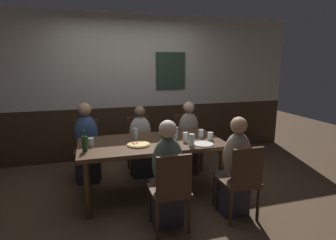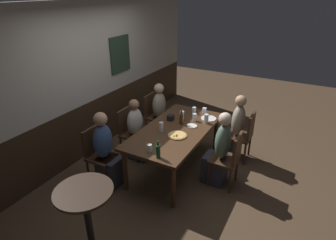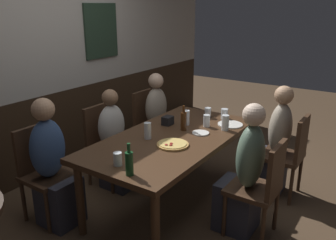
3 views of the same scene
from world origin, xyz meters
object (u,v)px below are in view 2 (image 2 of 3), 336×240
(tumbler_short, at_px, (194,111))
(beer_glass_half, at_px, (182,116))
(chair_right_near, at_px, (244,134))
(pint_glass_pale, at_px, (161,128))
(person_right_near, at_px, (234,132))
(tumbler_water, at_px, (204,111))
(chair_mid_near, at_px, (229,157))
(person_mid_near, at_px, (219,154))
(chair_mid_far, at_px, (130,130))
(pint_glass_stout, at_px, (206,119))
(chair_right_far, at_px, (154,113))
(person_left_far, at_px, (107,155))
(person_right_far, at_px, (161,116))
(side_bar_table, at_px, (89,225))
(beer_glass_tall, at_px, (149,148))
(beer_bottle_brown, at_px, (181,118))
(dining_table, at_px, (175,133))
(plate_white_small, at_px, (192,126))
(plate_white_large, at_px, (209,118))
(beer_bottle_green, at_px, (158,151))
(condiment_caddy, at_px, (171,118))
(chair_left_far, at_px, (98,152))
(pizza, at_px, (177,135))
(pint_glass_amber, at_px, (195,118))
(person_mid_far, at_px, (138,134))

(tumbler_short, height_order, beer_glass_half, beer_glass_half)
(chair_right_near, bearing_deg, pint_glass_pale, 133.63)
(person_right_near, bearing_deg, tumbler_water, 95.61)
(chair_mid_near, bearing_deg, beer_glass_half, 69.52)
(person_mid_near, height_order, tumbler_water, person_mid_near)
(chair_mid_far, relative_size, pint_glass_stout, 5.74)
(chair_right_far, bearing_deg, person_left_far, -174.39)
(person_right_far, height_order, person_mid_near, person_mid_near)
(chair_mid_near, xyz_separation_m, person_right_far, (0.82, 1.62, -0.02))
(side_bar_table, bearing_deg, beer_glass_tall, 4.02)
(person_left_far, bearing_deg, tumbler_short, -25.79)
(beer_glass_half, relative_size, beer_bottle_brown, 0.61)
(dining_table, height_order, person_mid_near, person_mid_near)
(tumbler_short, bearing_deg, plate_white_small, -159.69)
(plate_white_large, bearing_deg, dining_table, 151.96)
(tumbler_water, relative_size, beer_bottle_green, 0.44)
(pint_glass_stout, height_order, condiment_caddy, pint_glass_stout)
(dining_table, height_order, chair_mid_near, chair_mid_near)
(tumbler_water, height_order, pint_glass_pale, pint_glass_pale)
(person_right_far, bearing_deg, side_bar_table, -164.18)
(person_right_near, bearing_deg, person_mid_near, -179.97)
(condiment_caddy, bearing_deg, tumbler_short, -26.40)
(beer_glass_half, distance_m, side_bar_table, 2.42)
(person_right_far, bearing_deg, chair_left_far, 174.33)
(condiment_caddy, height_order, side_bar_table, side_bar_table)
(chair_left_far, height_order, pizza, chair_left_far)
(beer_bottle_green, bearing_deg, plate_white_small, -0.92)
(person_left_far, distance_m, pint_glass_amber, 1.55)
(chair_mid_near, bearing_deg, dining_table, 90.00)
(dining_table, bearing_deg, condiment_caddy, 41.39)
(person_mid_near, relative_size, beer_glass_tall, 11.21)
(pizza, relative_size, beer_glass_half, 1.85)
(person_left_far, height_order, person_right_far, person_left_far)
(plate_white_large, relative_size, condiment_caddy, 2.34)
(chair_mid_far, distance_m, pint_glass_stout, 1.35)
(person_mid_far, distance_m, side_bar_table, 2.21)
(chair_right_far, distance_m, tumbler_short, 0.95)
(person_right_far, bearing_deg, pint_glass_stout, -109.72)
(chair_left_far, relative_size, pint_glass_amber, 7.06)
(pint_glass_amber, distance_m, plate_white_small, 0.23)
(beer_glass_half, bearing_deg, plate_white_small, -120.04)
(person_left_far, height_order, beer_glass_half, person_left_far)
(chair_mid_near, relative_size, beer_bottle_brown, 3.49)
(person_mid_near, bearing_deg, chair_mid_far, 90.00)
(pizza, relative_size, pint_glass_stout, 1.86)
(pint_glass_stout, xyz_separation_m, beer_bottle_brown, (-0.23, 0.34, 0.03))
(person_left_far, relative_size, person_mid_far, 1.08)
(chair_right_far, height_order, chair_mid_near, same)
(chair_right_far, xyz_separation_m, person_left_far, (-1.64, -0.16, 0.00))
(pint_glass_stout, height_order, plate_white_large, pint_glass_stout)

